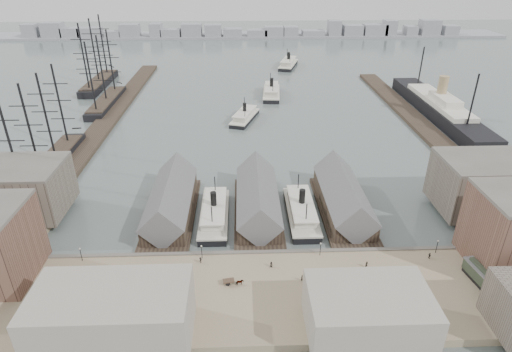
{
  "coord_description": "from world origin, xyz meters",
  "views": [
    {
      "loc": [
        -4.51,
        -94.01,
        70.18
      ],
      "look_at": [
        0.0,
        30.0,
        6.0
      ],
      "focal_mm": 30.0,
      "sensor_mm": 36.0,
      "label": 1
    }
  ],
  "objects_px": {
    "horse_cart_center": "(236,282)",
    "tram": "(480,276)",
    "ferry_docked_west": "(214,213)",
    "horse_cart_right": "(367,289)",
    "ocean_steamer": "(439,107)",
    "horse_cart_left": "(142,269)"
  },
  "relations": [
    {
      "from": "ferry_docked_west",
      "to": "tram",
      "type": "bearing_deg",
      "value": -27.07
    },
    {
      "from": "ferry_docked_west",
      "to": "horse_cart_center",
      "type": "relative_size",
      "value": 5.55
    },
    {
      "from": "ferry_docked_west",
      "to": "ocean_steamer",
      "type": "relative_size",
      "value": 0.28
    },
    {
      "from": "ferry_docked_west",
      "to": "horse_cart_center",
      "type": "xyz_separation_m",
      "value": [
        6.61,
        -31.07,
        0.5
      ]
    },
    {
      "from": "ocean_steamer",
      "to": "tram",
      "type": "xyz_separation_m",
      "value": [
        -41.63,
        -121.8,
        -0.28
      ]
    },
    {
      "from": "ocean_steamer",
      "to": "tram",
      "type": "bearing_deg",
      "value": -108.87
    },
    {
      "from": "ferry_docked_west",
      "to": "horse_cart_right",
      "type": "height_order",
      "value": "ferry_docked_west"
    },
    {
      "from": "horse_cart_right",
      "to": "ferry_docked_west",
      "type": "bearing_deg",
      "value": 28.43
    },
    {
      "from": "ocean_steamer",
      "to": "horse_cart_center",
      "type": "relative_size",
      "value": 19.72
    },
    {
      "from": "ocean_steamer",
      "to": "horse_cart_right",
      "type": "height_order",
      "value": "ocean_steamer"
    },
    {
      "from": "ferry_docked_west",
      "to": "horse_cart_left",
      "type": "height_order",
      "value": "ferry_docked_west"
    },
    {
      "from": "ocean_steamer",
      "to": "horse_cart_center",
      "type": "distance_m",
      "value": 155.55
    },
    {
      "from": "ocean_steamer",
      "to": "horse_cart_right",
      "type": "distance_m",
      "value": 141.82
    },
    {
      "from": "horse_cart_center",
      "to": "tram",
      "type": "bearing_deg",
      "value": -101.72
    },
    {
      "from": "horse_cart_center",
      "to": "horse_cart_left",
      "type": "bearing_deg",
      "value": 66.07
    },
    {
      "from": "ferry_docked_west",
      "to": "tram",
      "type": "xyz_separation_m",
      "value": [
        63.37,
        -32.39,
        1.61
      ]
    },
    {
      "from": "horse_cart_left",
      "to": "horse_cart_center",
      "type": "bearing_deg",
      "value": -62.66
    },
    {
      "from": "tram",
      "to": "horse_cart_left",
      "type": "height_order",
      "value": "tram"
    },
    {
      "from": "tram",
      "to": "horse_cart_right",
      "type": "height_order",
      "value": "tram"
    },
    {
      "from": "ocean_steamer",
      "to": "horse_cart_right",
      "type": "xyz_separation_m",
      "value": [
        -68.69,
        -124.07,
        -1.34
      ]
    },
    {
      "from": "tram",
      "to": "horse_cart_center",
      "type": "relative_size",
      "value": 2.18
    },
    {
      "from": "ferry_docked_west",
      "to": "horse_cart_right",
      "type": "distance_m",
      "value": 50.2
    }
  ]
}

